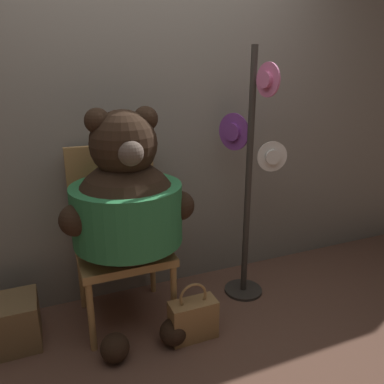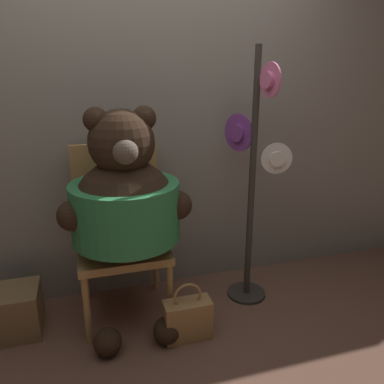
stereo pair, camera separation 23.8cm
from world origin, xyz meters
TOP-DOWN VIEW (x-y plane):
  - ground_plane at (0.00, 0.00)m, footprint 14.00×14.00m
  - wall_back at (0.00, 0.67)m, footprint 8.00×0.10m
  - chair at (-0.22, 0.40)m, footprint 0.57×0.52m
  - teddy_bear at (-0.20, 0.21)m, footprint 0.79×0.70m
  - hat_display_rack at (0.67, 0.27)m, footprint 0.39×0.49m
  - handbag_on_ground at (0.11, -0.06)m, footprint 0.29×0.14m
  - wooden_crate at (-0.91, 0.29)m, footprint 0.30×0.30m

SIDE VIEW (x-z plane):
  - ground_plane at x=0.00m, z-range 0.00..0.00m
  - handbag_on_ground at x=0.11m, z-range -0.06..0.32m
  - wooden_crate at x=-0.91m, z-range 0.00..0.30m
  - chair at x=-0.22m, z-range 0.03..1.16m
  - teddy_bear at x=-0.20m, z-range 0.12..1.52m
  - hat_display_rack at x=0.67m, z-range 0.01..1.75m
  - wall_back at x=0.00m, z-range 0.00..2.37m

